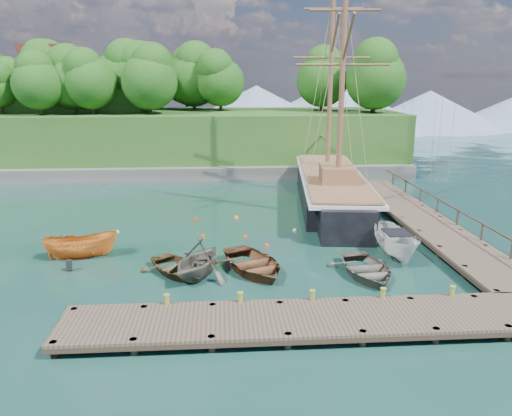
# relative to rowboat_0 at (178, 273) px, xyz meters

# --- Properties ---
(ground) EXTENTS (160.00, 160.00, 0.00)m
(ground) POSITION_rel_rowboat_0_xyz_m (3.96, 0.32, 0.00)
(ground) COLOR #193B2F
(ground) RESTS_ON ground
(dock_near) EXTENTS (20.00, 3.20, 1.10)m
(dock_near) POSITION_rel_rowboat_0_xyz_m (5.96, -6.18, 0.43)
(dock_near) COLOR #44352B
(dock_near) RESTS_ON ground
(dock_east) EXTENTS (3.20, 24.00, 1.10)m
(dock_east) POSITION_rel_rowboat_0_xyz_m (15.46, 7.32, 0.43)
(dock_east) COLOR #44352B
(dock_east) RESTS_ON ground
(bollard_0) EXTENTS (0.26, 0.26, 0.45)m
(bollard_0) POSITION_rel_rowboat_0_xyz_m (-0.04, -4.78, 0.00)
(bollard_0) COLOR olive
(bollard_0) RESTS_ON ground
(bollard_1) EXTENTS (0.26, 0.26, 0.45)m
(bollard_1) POSITION_rel_rowboat_0_xyz_m (2.96, -4.78, 0.00)
(bollard_1) COLOR olive
(bollard_1) RESTS_ON ground
(bollard_2) EXTENTS (0.26, 0.26, 0.45)m
(bollard_2) POSITION_rel_rowboat_0_xyz_m (5.96, -4.78, 0.00)
(bollard_2) COLOR olive
(bollard_2) RESTS_ON ground
(bollard_3) EXTENTS (0.26, 0.26, 0.45)m
(bollard_3) POSITION_rel_rowboat_0_xyz_m (8.96, -4.78, 0.00)
(bollard_3) COLOR olive
(bollard_3) RESTS_ON ground
(bollard_4) EXTENTS (0.26, 0.26, 0.45)m
(bollard_4) POSITION_rel_rowboat_0_xyz_m (11.96, -4.78, 0.00)
(bollard_4) COLOR olive
(bollard_4) RESTS_ON ground
(rowboat_0) EXTENTS (4.66, 4.98, 0.84)m
(rowboat_0) POSITION_rel_rowboat_0_xyz_m (0.00, 0.00, 0.00)
(rowboat_0) COLOR #513C1F
(rowboat_0) RESTS_ON ground
(rowboat_1) EXTENTS (4.73, 4.98, 2.06)m
(rowboat_1) POSITION_rel_rowboat_0_xyz_m (1.02, -0.50, 0.00)
(rowboat_1) COLOR #575148
(rowboat_1) RESTS_ON ground
(rowboat_2) EXTENTS (5.11, 5.90, 1.03)m
(rowboat_2) POSITION_rel_rowboat_0_xyz_m (3.79, 0.08, 0.00)
(rowboat_2) COLOR brown
(rowboat_2) RESTS_ON ground
(rowboat_3) EXTENTS (3.58, 4.78, 0.94)m
(rowboat_3) POSITION_rel_rowboat_0_xyz_m (9.38, -0.89, 0.00)
(rowboat_3) COLOR #5C554B
(rowboat_3) RESTS_ON ground
(motorboat_orange) EXTENTS (4.13, 2.06, 1.53)m
(motorboat_orange) POSITION_rel_rowboat_0_xyz_m (-5.45, 2.71, 0.00)
(motorboat_orange) COLOR orange
(motorboat_orange) RESTS_ON ground
(cabin_boat_white) EXTENTS (1.80, 4.64, 1.78)m
(cabin_boat_white) POSITION_rel_rowboat_0_xyz_m (11.73, 1.54, 0.00)
(cabin_boat_white) COLOR silver
(cabin_boat_white) RESTS_ON ground
(schooner) EXTENTS (6.72, 26.11, 18.89)m
(schooner) POSITION_rel_rowboat_0_xyz_m (10.69, 13.17, 1.05)
(schooner) COLOR black
(schooner) RESTS_ON ground
(mooring_buoy_0) EXTENTS (0.34, 0.34, 0.34)m
(mooring_buoy_0) POSITION_rel_rowboat_0_xyz_m (-4.45, 5.24, 0.00)
(mooring_buoy_0) COLOR silver
(mooring_buoy_0) RESTS_ON ground
(mooring_buoy_1) EXTENTS (0.30, 0.30, 0.30)m
(mooring_buoy_1) POSITION_rel_rowboat_0_xyz_m (1.07, 5.90, 0.00)
(mooring_buoy_1) COLOR #DC3E00
(mooring_buoy_1) RESTS_ON ground
(mooring_buoy_2) EXTENTS (0.30, 0.30, 0.30)m
(mooring_buoy_2) POSITION_rel_rowboat_0_xyz_m (3.66, 5.60, 0.00)
(mooring_buoy_2) COLOR #D44D03
(mooring_buoy_2) RESTS_ON ground
(mooring_buoy_3) EXTENTS (0.29, 0.29, 0.29)m
(mooring_buoy_3) POSITION_rel_rowboat_0_xyz_m (6.92, 6.70, 0.00)
(mooring_buoy_3) COLOR white
(mooring_buoy_3) RESTS_ON ground
(mooring_buoy_4) EXTENTS (0.32, 0.32, 0.32)m
(mooring_buoy_4) POSITION_rel_rowboat_0_xyz_m (0.45, 9.63, 0.00)
(mooring_buoy_4) COLOR red
(mooring_buoy_4) RESTS_ON ground
(mooring_buoy_5) EXTENTS (0.36, 0.36, 0.36)m
(mooring_buoy_5) POSITION_rel_rowboat_0_xyz_m (3.26, 9.87, 0.00)
(mooring_buoy_5) COLOR orange
(mooring_buoy_5) RESTS_ON ground
(mooring_buoy_6) EXTENTS (0.30, 0.30, 0.30)m
(mooring_buoy_6) POSITION_rel_rowboat_0_xyz_m (-4.43, 7.12, 0.00)
(mooring_buoy_6) COLOR silver
(mooring_buoy_6) RESTS_ON ground
(mooring_buoy_7) EXTENTS (0.33, 0.33, 0.33)m
(mooring_buoy_7) POSITION_rel_rowboat_0_xyz_m (4.83, 3.82, 0.00)
(mooring_buoy_7) COLOR red
(mooring_buoy_7) RESTS_ON ground
(headland) EXTENTS (51.00, 19.31, 12.90)m
(headland) POSITION_rel_rowboat_0_xyz_m (-8.92, 31.68, 5.54)
(headland) COLOR #474744
(headland) RESTS_ON ground
(distant_ridge) EXTENTS (117.00, 40.00, 10.00)m
(distant_ridge) POSITION_rel_rowboat_0_xyz_m (8.26, 70.32, 4.35)
(distant_ridge) COLOR #728CA5
(distant_ridge) RESTS_ON ground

